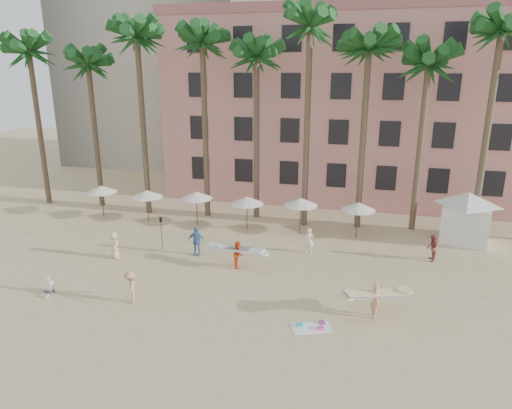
{
  "coord_description": "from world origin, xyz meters",
  "views": [
    {
      "loc": [
        7.32,
        -18.61,
        11.66
      ],
      "look_at": [
        1.29,
        6.0,
        4.0
      ],
      "focal_mm": 32.0,
      "sensor_mm": 36.0,
      "label": 1
    }
  ],
  "objects_px": {
    "pink_hotel": "(366,108)",
    "carrier_white": "(238,253)",
    "carrier_yellow": "(376,298)",
    "cabana": "(467,213)"
  },
  "relations": [
    {
      "from": "pink_hotel",
      "to": "carrier_white",
      "type": "bearing_deg",
      "value": -108.61
    },
    {
      "from": "cabana",
      "to": "carrier_yellow",
      "type": "height_order",
      "value": "cabana"
    },
    {
      "from": "pink_hotel",
      "to": "carrier_white",
      "type": "height_order",
      "value": "pink_hotel"
    },
    {
      "from": "carrier_white",
      "to": "cabana",
      "type": "bearing_deg",
      "value": 29.48
    },
    {
      "from": "carrier_yellow",
      "to": "carrier_white",
      "type": "distance_m",
      "value": 8.96
    },
    {
      "from": "pink_hotel",
      "to": "carrier_yellow",
      "type": "distance_m",
      "value": 25.15
    },
    {
      "from": "pink_hotel",
      "to": "carrier_white",
      "type": "xyz_separation_m",
      "value": [
        -6.79,
        -20.15,
        -7.1
      ]
    },
    {
      "from": "pink_hotel",
      "to": "carrier_white",
      "type": "relative_size",
      "value": 10.63
    },
    {
      "from": "pink_hotel",
      "to": "carrier_yellow",
      "type": "relative_size",
      "value": 11.32
    },
    {
      "from": "cabana",
      "to": "carrier_white",
      "type": "bearing_deg",
      "value": -150.52
    }
  ]
}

